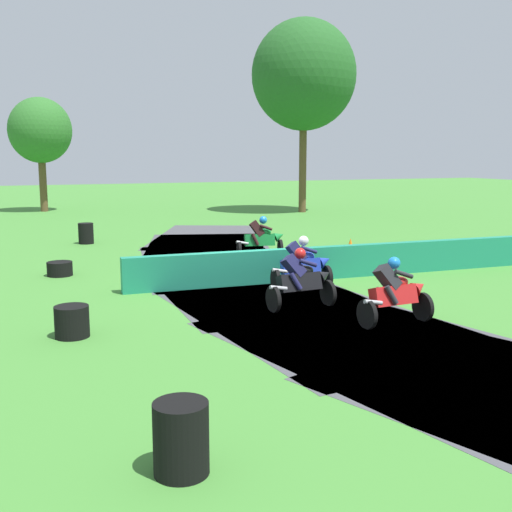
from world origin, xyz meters
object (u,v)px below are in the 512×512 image
motorcycle_trailing_black (302,280)px  tire_stack_mid_a (60,269)px  tire_stack_near (86,233)px  motorcycle_lead_green (262,238)px  traffic_cone (350,244)px  motorcycle_fourth_red (396,292)px  tire_stack_mid_b (72,322)px  motorcycle_chase_blue (303,264)px  tire_stack_far (181,438)px

motorcycle_trailing_black → tire_stack_mid_a: 7.58m
tire_stack_near → tire_stack_mid_a: bearing=-103.7°
motorcycle_lead_green → traffic_cone: motorcycle_lead_green is taller
motorcycle_trailing_black → tire_stack_near: 12.66m
motorcycle_lead_green → traffic_cone: 3.60m
motorcycle_fourth_red → motorcycle_trailing_black: bearing=121.2°
motorcycle_trailing_black → tire_stack_near: size_ratio=2.10×
motorcycle_fourth_red → traffic_cone: bearing=64.3°
tire_stack_near → tire_stack_mid_b: 12.84m
motorcycle_chase_blue → tire_stack_mid_b: motorcycle_chase_blue is taller
tire_stack_far → motorcycle_chase_blue: bearing=55.4°
motorcycle_fourth_red → motorcycle_lead_green: bearing=85.5°
tire_stack_mid_a → tire_stack_mid_b: tire_stack_mid_b is taller
motorcycle_trailing_black → tire_stack_near: (-3.18, 12.25, -0.23)m
motorcycle_lead_green → tire_stack_mid_a: (-6.56, -0.73, -0.46)m
tire_stack_mid_a → traffic_cone: 10.17m
tire_stack_mid_b → tire_stack_far: bearing=-84.7°
motorcycle_lead_green → traffic_cone: (3.57, 0.21, -0.44)m
tire_stack_mid_a → motorcycle_trailing_black: bearing=-51.4°
tire_stack_near → tire_stack_mid_a: (-1.54, -6.34, -0.20)m
motorcycle_chase_blue → tire_stack_near: motorcycle_chase_blue is taller
motorcycle_lead_green → motorcycle_trailing_black: size_ratio=1.02×
motorcycle_trailing_black → tire_stack_mid_b: (-5.06, -0.45, -0.33)m
motorcycle_lead_green → motorcycle_chase_blue: size_ratio=1.00×
motorcycle_chase_blue → motorcycle_fourth_red: bearing=-85.6°
motorcycle_chase_blue → tire_stack_far: 9.54m
motorcycle_fourth_red → traffic_cone: 9.76m
motorcycle_chase_blue → motorcycle_fourth_red: 3.64m
tire_stack_near → motorcycle_fourth_red: bearing=-72.9°
motorcycle_chase_blue → tire_stack_far: size_ratio=2.13×
tire_stack_near → tire_stack_far: same height
motorcycle_trailing_black → motorcycle_fourth_red: bearing=-58.8°
motorcycle_fourth_red → tire_stack_mid_a: motorcycle_fourth_red is taller
motorcycle_fourth_red → tire_stack_near: (-4.35, 14.18, -0.24)m
tire_stack_near → tire_stack_mid_b: tire_stack_near is taller
tire_stack_near → tire_stack_mid_a: 6.53m
motorcycle_fourth_red → tire_stack_near: bearing=107.1°
traffic_cone → motorcycle_lead_green: bearing=-176.6°
motorcycle_trailing_black → motorcycle_fourth_red: 2.26m
motorcycle_lead_green → motorcycle_fourth_red: motorcycle_lead_green is taller
motorcycle_trailing_black → motorcycle_fourth_red: size_ratio=1.00×
motorcycle_trailing_black → tire_stack_far: bearing=-126.4°
motorcycle_lead_green → motorcycle_fourth_red: size_ratio=1.02×
motorcycle_lead_green → motorcycle_chase_blue: 5.03m
motorcycle_trailing_black → tire_stack_mid_b: size_ratio=2.61×
motorcycle_fourth_red → tire_stack_near: 14.84m
motorcycle_fourth_red → motorcycle_chase_blue: bearing=94.4°
tire_stack_near → traffic_cone: bearing=-32.1°
motorcycle_chase_blue → motorcycle_fourth_red: size_ratio=1.01×
tire_stack_mid_a → traffic_cone: (10.13, 0.94, 0.02)m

